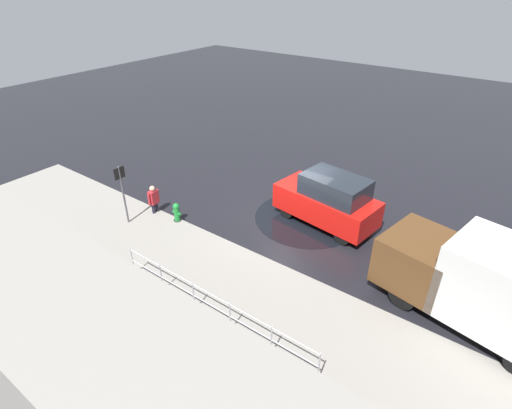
{
  "coord_description": "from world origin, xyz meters",
  "views": [
    {
      "loc": [
        -6.87,
        11.5,
        8.5
      ],
      "look_at": [
        0.73,
        1.11,
        0.9
      ],
      "focal_mm": 28.0,
      "sensor_mm": 36.0,
      "label": 1
    }
  ],
  "objects_px": {
    "fire_hydrant": "(177,213)",
    "sign_post": "(122,187)",
    "pedestrian": "(154,198)",
    "moving_hatchback": "(328,200)",
    "delivery_truck": "(489,286)"
  },
  "relations": [
    {
      "from": "fire_hydrant",
      "to": "sign_post",
      "type": "xyz_separation_m",
      "value": [
        1.45,
        1.21,
        1.18
      ]
    },
    {
      "from": "pedestrian",
      "to": "sign_post",
      "type": "distance_m",
      "value": 1.47
    },
    {
      "from": "pedestrian",
      "to": "moving_hatchback",
      "type": "bearing_deg",
      "value": -150.19
    },
    {
      "from": "moving_hatchback",
      "to": "pedestrian",
      "type": "bearing_deg",
      "value": 29.81
    },
    {
      "from": "moving_hatchback",
      "to": "fire_hydrant",
      "type": "distance_m",
      "value": 5.82
    },
    {
      "from": "delivery_truck",
      "to": "sign_post",
      "type": "xyz_separation_m",
      "value": [
        11.92,
        2.38,
        0.2
      ]
    },
    {
      "from": "fire_hydrant",
      "to": "pedestrian",
      "type": "relative_size",
      "value": 0.66
    },
    {
      "from": "fire_hydrant",
      "to": "sign_post",
      "type": "bearing_deg",
      "value": 39.73
    },
    {
      "from": "moving_hatchback",
      "to": "delivery_truck",
      "type": "relative_size",
      "value": 0.72
    },
    {
      "from": "moving_hatchback",
      "to": "delivery_truck",
      "type": "height_order",
      "value": "delivery_truck"
    },
    {
      "from": "pedestrian",
      "to": "fire_hydrant",
      "type": "bearing_deg",
      "value": -176.27
    },
    {
      "from": "delivery_truck",
      "to": "sign_post",
      "type": "relative_size",
      "value": 2.37
    },
    {
      "from": "moving_hatchback",
      "to": "pedestrian",
      "type": "distance_m",
      "value": 6.83
    },
    {
      "from": "delivery_truck",
      "to": "fire_hydrant",
      "type": "xyz_separation_m",
      "value": [
        10.47,
        1.18,
        -0.97
      ]
    },
    {
      "from": "delivery_truck",
      "to": "fire_hydrant",
      "type": "distance_m",
      "value": 10.58
    }
  ]
}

